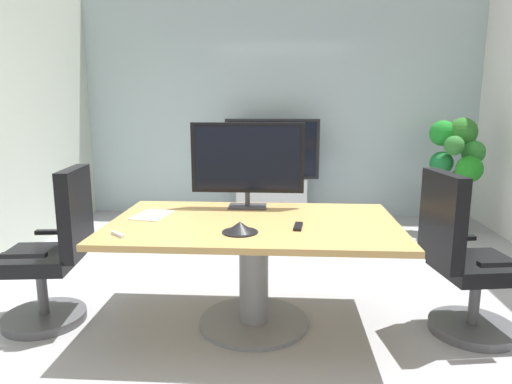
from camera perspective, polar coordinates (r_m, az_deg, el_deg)
The scene contains 12 objects.
ground_plane at distance 3.46m, azimuth 2.04°, elevation -14.94°, with size 7.20×7.20×0.00m, color #99999E.
wall_back_glass_partition at distance 6.21m, azimuth 2.92°, elevation 10.68°, with size 5.26×0.10×2.94m, color #9EB2B7.
conference_table at distance 3.12m, azimuth -0.29°, elevation -7.00°, with size 1.91×1.16×0.74m.
office_chair_left at distance 3.48m, azimuth -23.88°, elevation -7.71°, with size 0.62×0.60×1.09m.
office_chair_right at distance 3.32m, azimuth 24.43°, elevation -8.62°, with size 0.63×0.61×1.09m.
tv_monitor at distance 3.40m, azimuth -1.07°, elevation 3.98°, with size 0.84×0.18×0.64m.
wall_display_unit at distance 5.95m, azimuth 1.98°, elevation 0.72°, with size 1.20×0.36×1.31m.
potted_plant at distance 5.75m, azimuth 23.66°, elevation 3.41°, with size 0.60×0.66×1.34m.
conference_phone at distance 2.80m, azimuth -2.00°, elevation -4.47°, with size 0.22×0.22×0.07m.
remote_control at distance 2.92m, azimuth 5.27°, elevation -4.28°, with size 0.05×0.17×0.02m, color black.
whiteboard_marker at distance 2.86m, azimuth -16.84°, elevation -5.06°, with size 0.13×0.02×0.02m, color silver.
paper_notepad at distance 3.30m, azimuth -12.82°, elevation -2.82°, with size 0.21×0.30×0.01m, color white.
Camera 1 is at (0.07, -3.11, 1.53)m, focal length 32.14 mm.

